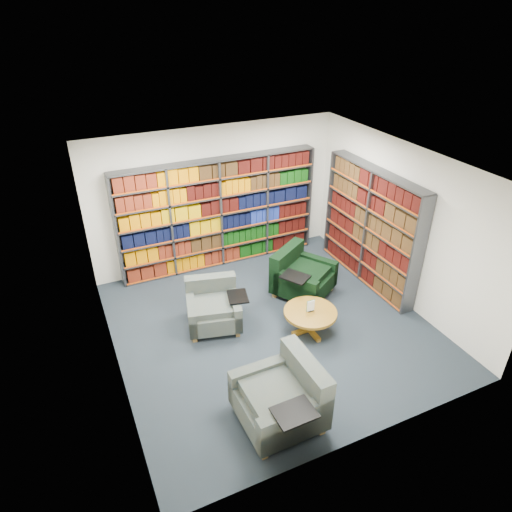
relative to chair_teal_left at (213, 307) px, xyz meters
name	(u,v)px	position (x,y,z in m)	size (l,w,h in m)	color
room_shell	(272,254)	(0.84, -0.50, 1.09)	(5.02, 5.02, 2.82)	#1A1F2D
bookshelf_back	(219,214)	(0.84, 1.84, 0.79)	(4.00, 0.28, 2.20)	#47494F
bookshelf_right	(370,227)	(3.18, 0.10, 0.79)	(0.28, 2.50, 2.20)	#47494F
chair_teal_left	(213,307)	(0.00, 0.00, 0.00)	(1.10, 1.03, 0.78)	#041C37
chair_green_right	(299,276)	(1.76, 0.20, 0.03)	(1.30, 1.30, 0.86)	black
chair_teal_front	(285,398)	(0.15, -2.30, 0.05)	(1.01, 1.17, 0.91)	#041C37
coffee_table	(310,315)	(1.36, -0.89, 0.01)	(0.87, 0.87, 0.61)	#98661C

